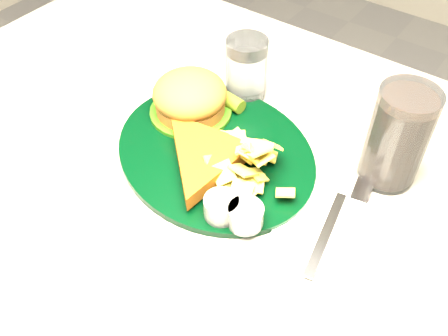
# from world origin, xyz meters

# --- Properties ---
(table) EXTENTS (1.20, 0.80, 0.75)m
(table) POSITION_xyz_m (0.00, 0.00, 0.38)
(table) COLOR gray
(table) RESTS_ON ground
(dinner_plate) EXTENTS (0.41, 0.37, 0.08)m
(dinner_plate) POSITION_xyz_m (-0.02, 0.00, 0.79)
(dinner_plate) COLOR black
(dinner_plate) RESTS_ON table
(water_glass) EXTENTS (0.08, 0.08, 0.11)m
(water_glass) POSITION_xyz_m (-0.06, 0.15, 0.80)
(water_glass) COLOR white
(water_glass) RESTS_ON table
(cola_glass) EXTENTS (0.11, 0.11, 0.15)m
(cola_glass) POSITION_xyz_m (0.21, 0.11, 0.83)
(cola_glass) COLOR black
(cola_glass) RESTS_ON table
(fork_napkin) EXTENTS (0.18, 0.22, 0.01)m
(fork_napkin) POSITION_xyz_m (0.19, -0.03, 0.76)
(fork_napkin) COLOR white
(fork_napkin) RESTS_ON table
(spoon) EXTENTS (0.05, 0.15, 0.01)m
(spoon) POSITION_xyz_m (-0.11, 0.01, 0.75)
(spoon) COLOR silver
(spoon) RESTS_ON table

